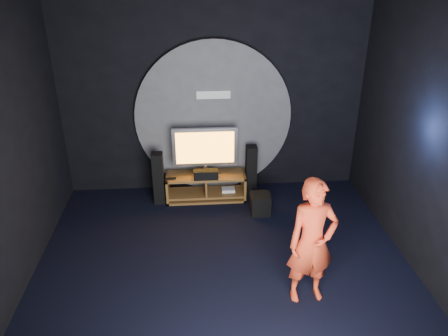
# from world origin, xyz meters

# --- Properties ---
(floor) EXTENTS (5.00, 5.00, 0.00)m
(floor) POSITION_xyz_m (0.00, 0.00, 0.00)
(floor) COLOR black
(floor) RESTS_ON ground
(back_wall) EXTENTS (5.00, 0.04, 3.50)m
(back_wall) POSITION_xyz_m (0.00, 2.50, 1.75)
(back_wall) COLOR black
(back_wall) RESTS_ON ground
(front_wall) EXTENTS (5.00, 0.04, 3.50)m
(front_wall) POSITION_xyz_m (0.00, -2.50, 1.75)
(front_wall) COLOR black
(front_wall) RESTS_ON ground
(right_wall) EXTENTS (0.04, 5.00, 3.50)m
(right_wall) POSITION_xyz_m (2.50, 0.00, 1.75)
(right_wall) COLOR black
(right_wall) RESTS_ON ground
(wall_disc_panel) EXTENTS (2.60, 0.11, 2.60)m
(wall_disc_panel) POSITION_xyz_m (0.00, 2.44, 1.30)
(wall_disc_panel) COLOR #515156
(wall_disc_panel) RESTS_ON ground
(media_console) EXTENTS (1.33, 0.45, 0.45)m
(media_console) POSITION_xyz_m (-0.16, 2.05, 0.20)
(media_console) COLOR brown
(media_console) RESTS_ON ground
(tv) EXTENTS (1.07, 0.22, 0.80)m
(tv) POSITION_xyz_m (-0.16, 2.12, 0.89)
(tv) COLOR #A9A9B0
(tv) RESTS_ON media_console
(center_speaker) EXTENTS (0.40, 0.15, 0.15)m
(center_speaker) POSITION_xyz_m (-0.16, 1.90, 0.53)
(center_speaker) COLOR black
(center_speaker) RESTS_ON media_console
(remote) EXTENTS (0.18, 0.05, 0.02)m
(remote) POSITION_xyz_m (-0.74, 1.93, 0.46)
(remote) COLOR black
(remote) RESTS_ON media_console
(tower_speaker_left) EXTENTS (0.18, 0.20, 0.89)m
(tower_speaker_left) POSITION_xyz_m (-0.94, 1.98, 0.45)
(tower_speaker_left) COLOR black
(tower_speaker_left) RESTS_ON ground
(tower_speaker_right) EXTENTS (0.18, 0.20, 0.89)m
(tower_speaker_right) POSITION_xyz_m (0.62, 2.15, 0.45)
(tower_speaker_right) COLOR black
(tower_speaker_right) RESTS_ON ground
(subwoofer) EXTENTS (0.31, 0.31, 0.34)m
(subwoofer) POSITION_xyz_m (0.69, 1.51, 0.17)
(subwoofer) COLOR black
(subwoofer) RESTS_ON ground
(player) EXTENTS (0.62, 0.44, 1.59)m
(player) POSITION_xyz_m (0.97, -0.44, 0.79)
(player) COLOR #E73F1F
(player) RESTS_ON ground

